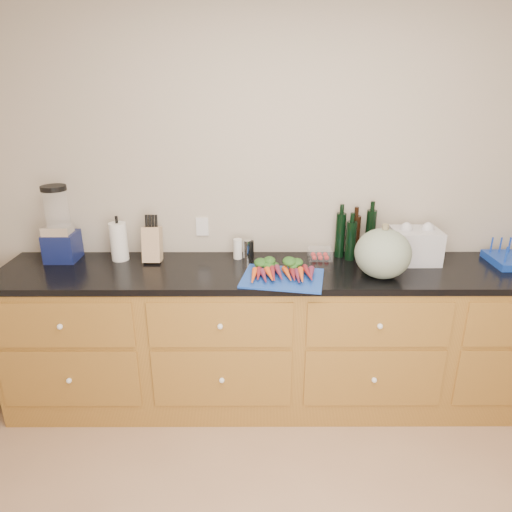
{
  "coord_description": "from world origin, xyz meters",
  "views": [
    {
      "loc": [
        -0.25,
        -1.28,
        1.99
      ],
      "look_at": [
        -0.25,
        1.2,
        1.06
      ],
      "focal_mm": 32.0,
      "sensor_mm": 36.0,
      "label": 1
    }
  ],
  "objects_px": {
    "cutting_board": "(283,278)",
    "paper_towel": "(119,242)",
    "squash": "(383,253)",
    "carrots": "(282,271)",
    "knife_block": "(152,244)",
    "tomato_box": "(320,254)",
    "blender_appliance": "(59,228)"
  },
  "relations": [
    {
      "from": "blender_appliance",
      "to": "paper_towel",
      "type": "relative_size",
      "value": 1.97
    },
    {
      "from": "tomato_box",
      "to": "cutting_board",
      "type": "bearing_deg",
      "value": -128.12
    },
    {
      "from": "squash",
      "to": "knife_block",
      "type": "distance_m",
      "value": 1.41
    },
    {
      "from": "paper_towel",
      "to": "tomato_box",
      "type": "bearing_deg",
      "value": 0.45
    },
    {
      "from": "paper_towel",
      "to": "squash",
      "type": "bearing_deg",
      "value": -10.18
    },
    {
      "from": "squash",
      "to": "blender_appliance",
      "type": "xyz_separation_m",
      "value": [
        -1.96,
        0.28,
        0.07
      ]
    },
    {
      "from": "carrots",
      "to": "cutting_board",
      "type": "bearing_deg",
      "value": -90.0
    },
    {
      "from": "knife_block",
      "to": "tomato_box",
      "type": "bearing_deg",
      "value": 1.61
    },
    {
      "from": "tomato_box",
      "to": "carrots",
      "type": "bearing_deg",
      "value": -131.36
    },
    {
      "from": "cutting_board",
      "to": "carrots",
      "type": "bearing_deg",
      "value": 90.0
    },
    {
      "from": "cutting_board",
      "to": "squash",
      "type": "distance_m",
      "value": 0.59
    },
    {
      "from": "cutting_board",
      "to": "blender_appliance",
      "type": "bearing_deg",
      "value": 167.1
    },
    {
      "from": "blender_appliance",
      "to": "paper_towel",
      "type": "xyz_separation_m",
      "value": [
        0.36,
        0.0,
        -0.09
      ]
    },
    {
      "from": "carrots",
      "to": "squash",
      "type": "height_order",
      "value": "squash"
    },
    {
      "from": "blender_appliance",
      "to": "squash",
      "type": "bearing_deg",
      "value": -8.25
    },
    {
      "from": "squash",
      "to": "blender_appliance",
      "type": "distance_m",
      "value": 1.98
    },
    {
      "from": "blender_appliance",
      "to": "tomato_box",
      "type": "bearing_deg",
      "value": 0.44
    },
    {
      "from": "blender_appliance",
      "to": "carrots",
      "type": "bearing_deg",
      "value": -11.48
    },
    {
      "from": "squash",
      "to": "tomato_box",
      "type": "xyz_separation_m",
      "value": [
        -0.32,
        0.3,
        -0.11
      ]
    },
    {
      "from": "paper_towel",
      "to": "knife_block",
      "type": "distance_m",
      "value": 0.22
    },
    {
      "from": "cutting_board",
      "to": "blender_appliance",
      "type": "relative_size",
      "value": 0.96
    },
    {
      "from": "carrots",
      "to": "tomato_box",
      "type": "relative_size",
      "value": 2.5
    },
    {
      "from": "carrots",
      "to": "knife_block",
      "type": "height_order",
      "value": "knife_block"
    },
    {
      "from": "cutting_board",
      "to": "squash",
      "type": "bearing_deg",
      "value": 3.28
    },
    {
      "from": "carrots",
      "to": "paper_towel",
      "type": "relative_size",
      "value": 1.53
    },
    {
      "from": "carrots",
      "to": "knife_block",
      "type": "bearing_deg",
      "value": 161.89
    },
    {
      "from": "cutting_board",
      "to": "paper_towel",
      "type": "bearing_deg",
      "value": 162.64
    },
    {
      "from": "cutting_board",
      "to": "paper_towel",
      "type": "relative_size",
      "value": 1.89
    },
    {
      "from": "paper_towel",
      "to": "tomato_box",
      "type": "relative_size",
      "value": 1.64
    },
    {
      "from": "carrots",
      "to": "paper_towel",
      "type": "distance_m",
      "value": 1.07
    },
    {
      "from": "carrots",
      "to": "blender_appliance",
      "type": "distance_m",
      "value": 1.42
    },
    {
      "from": "cutting_board",
      "to": "blender_appliance",
      "type": "xyz_separation_m",
      "value": [
        -1.39,
        0.32,
        0.2
      ]
    }
  ]
}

